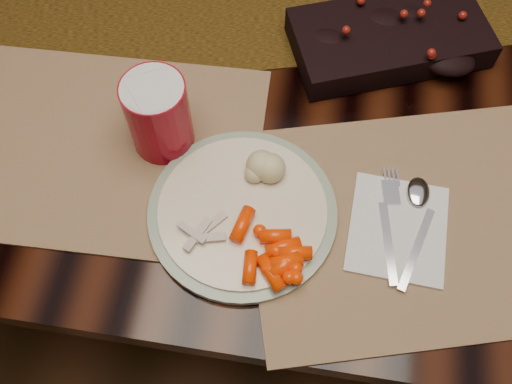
% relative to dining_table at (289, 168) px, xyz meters
% --- Properties ---
extents(floor, '(5.00, 5.00, 0.00)m').
position_rel_dining_table_xyz_m(floor, '(0.00, 0.00, -0.38)').
color(floor, black).
rests_on(floor, ground).
extents(dining_table, '(1.80, 1.00, 0.75)m').
position_rel_dining_table_xyz_m(dining_table, '(0.00, 0.00, 0.00)').
color(dining_table, black).
rests_on(dining_table, floor).
extents(centerpiece, '(0.35, 0.26, 0.06)m').
position_rel_dining_table_xyz_m(centerpiece, '(0.14, 0.04, 0.41)').
color(centerpiece, black).
rests_on(centerpiece, table_runner).
extents(placemat_main, '(0.56, 0.47, 0.00)m').
position_rel_dining_table_xyz_m(placemat_main, '(0.20, -0.28, 0.38)').
color(placemat_main, brown).
rests_on(placemat_main, dining_table).
extents(placemat_second, '(0.48, 0.36, 0.00)m').
position_rel_dining_table_xyz_m(placemat_second, '(-0.27, -0.23, 0.38)').
color(placemat_second, brown).
rests_on(placemat_second, dining_table).
extents(dinner_plate, '(0.27, 0.27, 0.01)m').
position_rel_dining_table_xyz_m(dinner_plate, '(-0.05, -0.31, 0.39)').
color(dinner_plate, beige).
rests_on(dinner_plate, placemat_main).
extents(baby_carrots, '(0.13, 0.12, 0.02)m').
position_rel_dining_table_xyz_m(baby_carrots, '(0.00, -0.36, 0.40)').
color(baby_carrots, '#FF3200').
rests_on(baby_carrots, dinner_plate).
extents(mashed_potatoes, '(0.10, 0.09, 0.04)m').
position_rel_dining_table_xyz_m(mashed_potatoes, '(-0.04, -0.25, 0.42)').
color(mashed_potatoes, tan).
rests_on(mashed_potatoes, dinner_plate).
extents(turkey_shreds, '(0.09, 0.08, 0.02)m').
position_rel_dining_table_xyz_m(turkey_shreds, '(-0.10, -0.34, 0.40)').
color(turkey_shreds, tan).
rests_on(turkey_shreds, dinner_plate).
extents(napkin, '(0.14, 0.16, 0.01)m').
position_rel_dining_table_xyz_m(napkin, '(0.17, -0.30, 0.38)').
color(napkin, silver).
rests_on(napkin, placemat_main).
extents(fork, '(0.05, 0.16, 0.00)m').
position_rel_dining_table_xyz_m(fork, '(0.16, -0.30, 0.39)').
color(fork, silver).
rests_on(fork, napkin).
extents(spoon, '(0.08, 0.17, 0.00)m').
position_rel_dining_table_xyz_m(spoon, '(0.20, -0.30, 0.39)').
color(spoon, white).
rests_on(spoon, napkin).
extents(red_cup, '(0.11, 0.11, 0.13)m').
position_rel_dining_table_xyz_m(red_cup, '(-0.18, -0.20, 0.44)').
color(red_cup, maroon).
rests_on(red_cup, placemat_main).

